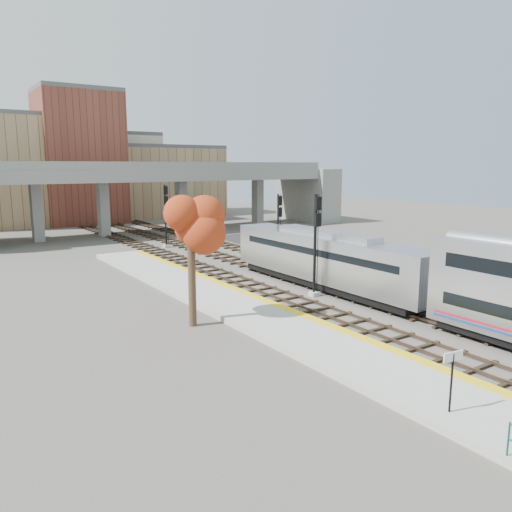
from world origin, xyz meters
TOP-DOWN VIEW (x-y plane):
  - ground at (0.00, 0.00)m, footprint 160.00×160.00m
  - platform at (-7.25, 0.00)m, footprint 4.50×60.00m
  - yellow_strip at (-5.35, 0.00)m, footprint 0.70×60.00m
  - tracks at (0.93, 12.50)m, footprint 10.70×95.00m
  - overpass at (4.92, 45.00)m, footprint 54.00×12.00m
  - buildings_far at (1.26, 66.57)m, footprint 43.00×21.00m
  - parking_lot at (14.00, 28.00)m, footprint 14.00×18.00m
  - locomotive at (1.00, 7.91)m, footprint 3.02×19.05m
  - signal_mast_near at (-1.10, 6.69)m, footprint 0.60×0.64m
  - signal_mast_mid at (3.00, 16.57)m, footprint 0.60×0.64m
  - signal_mast_far at (-1.10, 31.97)m, footprint 0.60×0.64m
  - station_sign at (-8.46, -9.32)m, footprint 0.90×0.17m
  - tree at (-11.18, 5.56)m, footprint 3.60×3.60m
  - car_a at (10.91, 23.26)m, footprint 2.35×3.77m
  - car_b at (12.35, 26.73)m, footprint 2.13×3.71m
  - car_c at (16.54, 32.47)m, footprint 2.94×4.94m

SIDE VIEW (x-z plane):
  - ground at x=0.00m, z-range 0.00..0.00m
  - parking_lot at x=14.00m, z-range 0.00..0.04m
  - tracks at x=0.93m, z-range -0.05..0.20m
  - platform at x=-7.25m, z-range 0.00..0.35m
  - yellow_strip at x=-5.35m, z-range 0.35..0.36m
  - car_b at x=12.35m, z-range 0.04..1.20m
  - car_a at x=10.91m, z-range 0.04..1.24m
  - car_c at x=16.54m, z-range 0.04..1.38m
  - station_sign at x=-8.46m, z-range 0.84..3.12m
  - locomotive at x=1.00m, z-range 0.23..4.33m
  - signal_mast_mid at x=3.00m, z-range -0.12..6.42m
  - signal_mast_far at x=-1.10m, z-range -0.04..6.94m
  - signal_mast_near at x=-1.10m, z-range -0.01..7.12m
  - overpass at x=4.92m, z-range 1.06..10.56m
  - tree at x=-11.18m, z-range 1.90..9.78m
  - buildings_far at x=1.26m, z-range -2.42..18.18m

